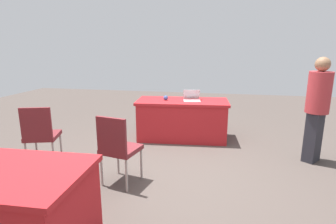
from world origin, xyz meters
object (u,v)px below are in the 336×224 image
Objects in this scene: chair_tucked_left at (118,146)px; chair_aisle at (41,133)px; scissors_red at (200,100)px; person_presenter at (317,105)px; table_foreground at (182,119)px; yarn_ball at (166,98)px; laptop_silver at (192,99)px.

chair_tucked_left is 0.99× the size of chair_aisle.
chair_tucked_left is at bearing -8.75° from scissors_red.
person_presenter is 2.03m from scissors_red.
table_foreground is at bearing -69.05° from person_presenter.
table_foreground is at bearing 87.44° from chair_tucked_left.
chair_tucked_left is at bearing 83.76° from yarn_ball.
scissors_red reaches higher than table_foreground.
table_foreground is 1.11× the size of person_presenter.
chair_aisle reaches higher than chair_tucked_left.
laptop_silver is (-0.19, 0.03, 0.42)m from table_foreground.
chair_tucked_left is 3.07m from person_presenter.
table_foreground is 0.53m from scissors_red.
laptop_silver is 2.05× the size of scissors_red.
chair_aisle is 10.56× the size of yarn_ball.
scissors_red is at bearing 80.02° from chair_tucked_left.
scissors_red is (1.86, -0.82, -0.14)m from person_presenter.
table_foreground is 1.92× the size of chair_tucked_left.
person_presenter reaches higher than chair_tucked_left.
table_foreground is 0.54m from yarn_ball.
chair_tucked_left reaches higher than scissors_red.
yarn_ball is (-1.52, -1.74, 0.26)m from chair_aisle.
person_presenter reaches higher than laptop_silver.
chair_tucked_left reaches higher than yarn_ball.
laptop_silver reaches higher than yarn_ball.
table_foreground is at bearing -19.33° from laptop_silver.
table_foreground is 2.57m from chair_aisle.
scissors_red is at bearing -150.25° from laptop_silver.
yarn_ball is (0.33, 0.04, 0.43)m from table_foreground.
person_presenter is (-2.74, -1.33, 0.37)m from chair_tucked_left.
table_foreground is at bearing -172.60° from yarn_ball.
person_presenter is 18.01× the size of yarn_ball.
laptop_silver is at bearing 172.07° from table_foreground.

